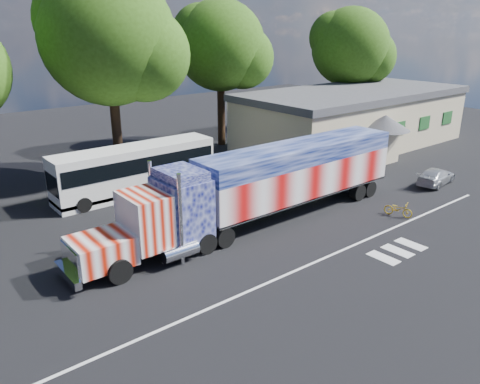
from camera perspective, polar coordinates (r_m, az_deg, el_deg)
ground at (r=25.08m, az=4.32°, el=-5.89°), size 100.00×100.00×0.00m
lane_markings at (r=24.00m, az=13.55°, el=-7.66°), size 30.00×2.67×0.01m
semi_truck at (r=26.57m, az=3.21°, el=1.05°), size 21.26×3.36×4.53m
coach_bus at (r=32.23m, az=-12.57°, el=2.74°), size 11.13×2.59×3.24m
hall_building at (r=45.52m, az=13.64°, el=8.77°), size 22.40×12.80×5.20m
parked_car at (r=36.37m, az=22.78°, el=1.77°), size 4.16×2.13×1.16m
woman at (r=22.72m, az=-9.11°, el=-6.63°), size 0.62×0.43×1.65m
bicycle at (r=29.50m, az=18.73°, el=-1.98°), size 1.07×1.78×0.88m
tree_far_ne at (r=52.71m, az=13.45°, el=16.75°), size 8.53×8.12×12.71m
tree_n_mid at (r=34.91m, az=-15.46°, el=17.60°), size 9.76×9.30×14.66m
tree_ne_a at (r=44.06m, az=-2.22°, el=17.33°), size 8.47×8.07×13.11m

